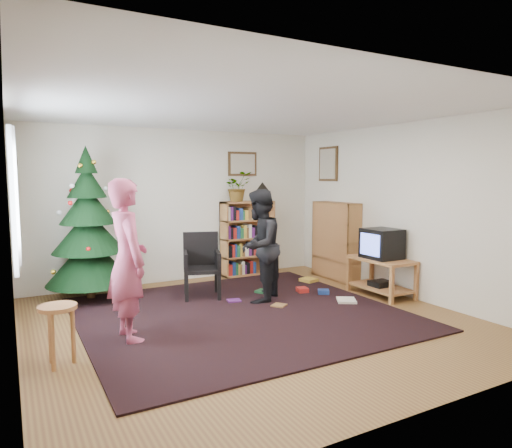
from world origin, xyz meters
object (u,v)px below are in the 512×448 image
stool (58,319)px  person_standing (128,260)px  christmas_tree (89,236)px  tv_stand (381,273)px  armchair (199,263)px  bookshelf_right (336,240)px  person_by_chair (259,246)px  crt_tv (382,244)px  bookshelf_back (248,237)px  picture_back (242,164)px  table_lamp (263,188)px  potted_plant (237,187)px  picture_right (328,164)px

stool → person_standing: (0.73, 0.37, 0.42)m
christmas_tree → stool: christmas_tree is taller
tv_stand → armchair: bearing=152.8°
bookshelf_right → person_standing: person_standing is taller
person_by_chair → crt_tv: bearing=119.7°
bookshelf_back → person_by_chair: bearing=-112.5°
tv_stand → person_by_chair: 1.86m
picture_back → person_by_chair: size_ratio=0.35×
bookshelf_right → christmas_tree: bearing=80.8°
person_by_chair → table_lamp: bearing=-162.7°
picture_back → potted_plant: bearing=-141.6°
stool → potted_plant: (3.14, 2.64, 1.12)m
bookshelf_back → crt_tv: 2.44m
picture_back → person_by_chair: 2.22m
picture_right → stool: bearing=-156.1°
bookshelf_right → person_standing: bearing=108.6°
picture_right → potted_plant: bearing=158.5°
tv_stand → table_lamp: (-0.74, 2.21, 1.20)m
christmas_tree → armchair: bearing=-23.9°
armchair → potted_plant: size_ratio=1.81×
crt_tv → bookshelf_right: bearing=84.2°
picture_back → potted_plant: (-0.17, -0.14, -0.39)m
bookshelf_right → armchair: 2.48m
picture_right → person_by_chair: bearing=-152.1°
bookshelf_back → bookshelf_right: bearing=-40.9°
picture_right → bookshelf_right: (-0.14, -0.41, -1.29)m
bookshelf_right → potted_plant: (-1.36, 1.00, 0.89)m
crt_tv → person_by_chair: person_by_chair is taller
potted_plant → armchair: bearing=-138.1°
person_standing → table_lamp: (2.91, 2.27, 0.67)m
armchair → christmas_tree: bearing=174.6°
potted_plant → person_by_chair: bearing=-106.2°
christmas_tree → person_by_chair: bearing=-31.8°
picture_right → potted_plant: size_ratio=1.17×
potted_plant → tv_stand: bearing=-60.7°
stool → person_by_chair: 2.87m
stool → person_by_chair: person_by_chair is taller
bookshelf_right → crt_tv: size_ratio=2.64×
bookshelf_back → stool: 4.27m
crt_tv → armchair: size_ratio=0.53×
christmas_tree → table_lamp: (3.01, 0.37, 0.63)m
bookshelf_right → tv_stand: 1.25m
person_by_chair → person_standing: bearing=-23.7°
stool → christmas_tree: bearing=74.5°
crt_tv → potted_plant: 2.65m
bookshelf_right → person_by_chair: (-1.84, -0.63, 0.12)m
bookshelf_right → stool: 4.80m
potted_plant → picture_right: bearing=-21.5°
picture_back → person_standing: 3.70m
christmas_tree → table_lamp: christmas_tree is taller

